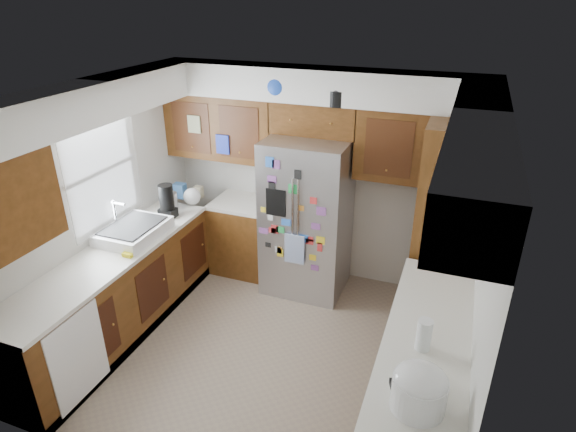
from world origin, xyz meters
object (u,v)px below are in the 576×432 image
object	(u,v)px
pantry	(447,226)
fridge	(307,217)
paper_towel	(424,335)
rice_cooker	(419,388)

from	to	relation	value
pantry	fridge	bearing A→B (deg)	177.94
pantry	paper_towel	bearing A→B (deg)	-91.04
fridge	paper_towel	distance (m)	2.32
fridge	rice_cooker	distance (m)	2.79
pantry	paper_towel	distance (m)	1.74
rice_cooker	paper_towel	xyz separation A→B (m)	(-0.03, 0.55, -0.03)
pantry	rice_cooker	xyz separation A→B (m)	(-0.00, -2.29, -0.00)
rice_cooker	pantry	bearing A→B (deg)	89.99
fridge	rice_cooker	world-z (taller)	fridge
paper_towel	fridge	bearing A→B (deg)	129.26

